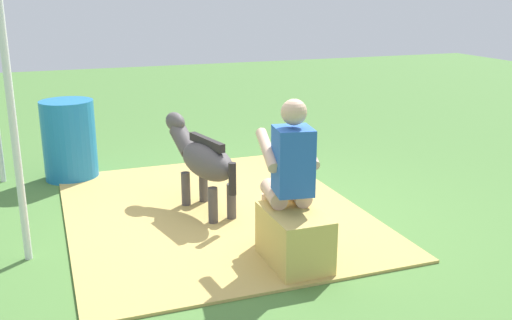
# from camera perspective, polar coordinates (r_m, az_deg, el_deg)

# --- Properties ---
(ground_plane) EXTENTS (24.00, 24.00, 0.00)m
(ground_plane) POSITION_cam_1_polar(r_m,az_deg,el_deg) (5.70, -0.76, -5.57)
(ground_plane) COLOR #4C7A38
(hay_patch) EXTENTS (3.41, 2.79, 0.02)m
(hay_patch) POSITION_cam_1_polar(r_m,az_deg,el_deg) (5.83, -4.15, -4.99)
(hay_patch) COLOR tan
(hay_patch) RESTS_ON ground
(hay_bale) EXTENTS (0.66, 0.42, 0.45)m
(hay_bale) POSITION_cam_1_polar(r_m,az_deg,el_deg) (4.68, 3.68, -7.62)
(hay_bale) COLOR tan
(hay_bale) RESTS_ON ground
(person_seated) EXTENTS (0.70, 0.48, 1.33)m
(person_seated) POSITION_cam_1_polar(r_m,az_deg,el_deg) (4.65, 3.19, -1.13)
(person_seated) COLOR #D8AD8C
(person_seated) RESTS_ON ground
(pony_standing) EXTENTS (1.33, 0.51, 0.90)m
(pony_standing) POSITION_cam_1_polar(r_m,az_deg,el_deg) (5.72, -5.19, 0.09)
(pony_standing) COLOR #4C4747
(pony_standing) RESTS_ON ground
(water_barrel) EXTENTS (0.60, 0.60, 0.91)m
(water_barrel) POSITION_cam_1_polar(r_m,az_deg,el_deg) (7.08, -17.66, 1.87)
(water_barrel) COLOR #1E72B2
(water_barrel) RESTS_ON ground
(tent_pole_left) EXTENTS (0.06, 0.06, 2.55)m
(tent_pole_left) POSITION_cam_1_polar(r_m,az_deg,el_deg) (4.84, -22.70, 4.96)
(tent_pole_left) COLOR silver
(tent_pole_left) RESTS_ON ground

